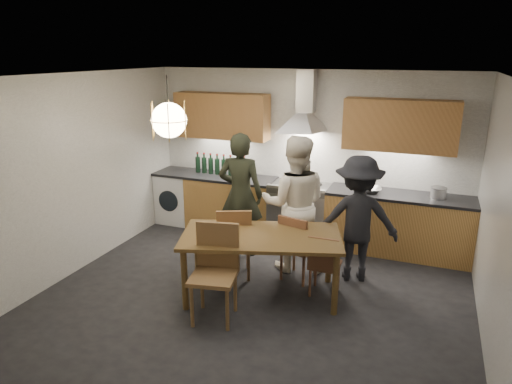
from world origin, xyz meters
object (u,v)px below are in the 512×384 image
(person_right, at_px, (357,219))
(wine_bottles, at_px, (221,165))
(chair_back_left, at_px, (234,239))
(person_left, at_px, (241,195))
(person_mid, at_px, (295,204))
(mixing_bowl, at_px, (371,190))
(chair_front, at_px, (216,265))
(dining_table, at_px, (261,242))
(stock_pot, at_px, (438,193))

(person_right, xyz_separation_m, wine_bottles, (-2.42, 1.07, 0.25))
(chair_back_left, relative_size, person_left, 0.54)
(person_mid, bearing_deg, mixing_bowl, -146.78)
(chair_front, xyz_separation_m, mixing_bowl, (1.32, 2.41, 0.33))
(person_right, bearing_deg, person_left, -21.05)
(mixing_bowl, bearing_deg, wine_bottles, 177.31)
(mixing_bowl, bearing_deg, chair_front, -118.85)
(chair_front, relative_size, person_right, 0.65)
(dining_table, height_order, chair_front, chair_front)
(person_mid, distance_m, stock_pot, 2.04)
(chair_back_left, relative_size, person_mid, 0.53)
(mixing_bowl, bearing_deg, person_right, -91.97)
(chair_back_left, xyz_separation_m, chair_front, (0.16, -0.86, 0.05))
(chair_back_left, height_order, chair_front, chair_front)
(person_mid, height_order, person_right, person_mid)
(dining_table, height_order, chair_back_left, chair_back_left)
(chair_front, bearing_deg, person_mid, 60.79)
(person_mid, relative_size, wine_bottles, 1.99)
(chair_back_left, relative_size, person_right, 0.59)
(chair_back_left, distance_m, chair_front, 0.88)
(person_mid, height_order, mixing_bowl, person_mid)
(dining_table, relative_size, person_left, 1.15)
(person_mid, relative_size, stock_pot, 8.82)
(person_left, xyz_separation_m, person_mid, (0.86, -0.19, 0.02))
(mixing_bowl, height_order, wine_bottles, wine_bottles)
(chair_front, bearing_deg, wine_bottles, 102.80)
(person_mid, distance_m, mixing_bowl, 1.29)
(chair_back_left, distance_m, person_left, 0.88)
(stock_pot, bearing_deg, chair_back_left, -146.15)
(dining_table, xyz_separation_m, mixing_bowl, (1.01, 1.82, 0.24))
(person_left, distance_m, wine_bottles, 1.17)
(dining_table, bearing_deg, mixing_bowl, 43.36)
(person_right, height_order, wine_bottles, person_right)
(dining_table, xyz_separation_m, wine_bottles, (-1.44, 1.94, 0.37))
(dining_table, relative_size, stock_pot, 9.88)
(person_mid, bearing_deg, wine_bottles, -49.22)
(person_right, relative_size, mixing_bowl, 5.52)
(person_left, height_order, person_right, person_left)
(person_left, bearing_deg, person_right, 168.96)
(mixing_bowl, xyz_separation_m, stock_pot, (0.91, 0.06, 0.04))
(person_left, relative_size, stock_pot, 8.59)
(stock_pot, relative_size, wine_bottles, 0.23)
(wine_bottles, bearing_deg, mixing_bowl, -2.69)
(chair_back_left, xyz_separation_m, mixing_bowl, (1.48, 1.55, 0.38))
(mixing_bowl, bearing_deg, stock_pot, 3.49)
(person_left, xyz_separation_m, wine_bottles, (-0.74, 0.89, 0.18))
(dining_table, distance_m, chair_back_left, 0.56)
(person_mid, xyz_separation_m, wine_bottles, (-1.59, 1.08, 0.15))
(person_right, distance_m, stock_pot, 1.39)
(person_right, bearing_deg, dining_table, 26.70)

